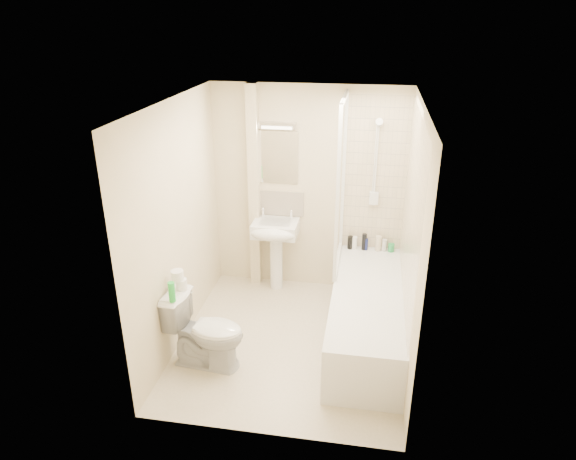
# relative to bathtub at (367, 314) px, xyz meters

# --- Properties ---
(floor) EXTENTS (2.50, 2.50, 0.00)m
(floor) POSITION_rel_bathtub_xyz_m (-0.75, -0.20, -0.29)
(floor) COLOR beige
(floor) RESTS_ON ground
(wall_back) EXTENTS (2.20, 0.02, 2.40)m
(wall_back) POSITION_rel_bathtub_xyz_m (-0.75, 1.05, 0.91)
(wall_back) COLOR beige
(wall_back) RESTS_ON ground
(wall_left) EXTENTS (0.02, 2.50, 2.40)m
(wall_left) POSITION_rel_bathtub_xyz_m (-1.85, -0.20, 0.91)
(wall_left) COLOR beige
(wall_left) RESTS_ON ground
(wall_right) EXTENTS (0.02, 2.50, 2.40)m
(wall_right) POSITION_rel_bathtub_xyz_m (0.35, -0.20, 0.91)
(wall_right) COLOR beige
(wall_right) RESTS_ON ground
(ceiling) EXTENTS (2.20, 2.50, 0.02)m
(ceiling) POSITION_rel_bathtub_xyz_m (-0.75, -0.20, 2.11)
(ceiling) COLOR white
(ceiling) RESTS_ON wall_back
(tile_back) EXTENTS (0.70, 0.01, 1.75)m
(tile_back) POSITION_rel_bathtub_xyz_m (0.00, 1.04, 1.14)
(tile_back) COLOR beige
(tile_back) RESTS_ON wall_back
(tile_right) EXTENTS (0.01, 2.10, 1.75)m
(tile_right) POSITION_rel_bathtub_xyz_m (0.34, 0.00, 1.14)
(tile_right) COLOR beige
(tile_right) RESTS_ON wall_right
(pipe_boxing) EXTENTS (0.12, 0.12, 2.40)m
(pipe_boxing) POSITION_rel_bathtub_xyz_m (-1.37, 0.99, 0.91)
(pipe_boxing) COLOR beige
(pipe_boxing) RESTS_ON ground
(splashback) EXTENTS (0.60, 0.02, 0.30)m
(splashback) POSITION_rel_bathtub_xyz_m (-1.10, 1.04, 0.74)
(splashback) COLOR beige
(splashback) RESTS_ON wall_back
(mirror) EXTENTS (0.46, 0.01, 0.60)m
(mirror) POSITION_rel_bathtub_xyz_m (-1.10, 1.04, 1.29)
(mirror) COLOR white
(mirror) RESTS_ON wall_back
(strip_light) EXTENTS (0.42, 0.07, 0.07)m
(strip_light) POSITION_rel_bathtub_xyz_m (-1.10, 1.02, 1.66)
(strip_light) COLOR silver
(strip_light) RESTS_ON wall_back
(bathtub) EXTENTS (0.70, 2.10, 0.55)m
(bathtub) POSITION_rel_bathtub_xyz_m (0.00, 0.00, 0.00)
(bathtub) COLOR white
(bathtub) RESTS_ON ground
(shower_screen) EXTENTS (0.04, 0.92, 1.80)m
(shower_screen) POSITION_rel_bathtub_xyz_m (-0.35, 0.60, 1.16)
(shower_screen) COLOR white
(shower_screen) RESTS_ON bathtub
(shower_fixture) EXTENTS (0.10, 0.16, 0.99)m
(shower_fixture) POSITION_rel_bathtub_xyz_m (-0.00, 0.99, 1.26)
(shower_fixture) COLOR white
(shower_fixture) RESTS_ON wall_back
(pedestal_sink) EXTENTS (0.51, 0.48, 0.99)m
(pedestal_sink) POSITION_rel_bathtub_xyz_m (-1.10, 0.81, 0.41)
(pedestal_sink) COLOR white
(pedestal_sink) RESTS_ON ground
(bottle_black_a) EXTENTS (0.06, 0.06, 0.15)m
(bottle_black_a) POSITION_rel_bathtub_xyz_m (-0.23, 0.96, 0.34)
(bottle_black_a) COLOR black
(bottle_black_a) RESTS_ON bathtub
(bottle_white_a) EXTENTS (0.06, 0.06, 0.15)m
(bottle_white_a) POSITION_rel_bathtub_xyz_m (-0.19, 0.96, 0.34)
(bottle_white_a) COLOR white
(bottle_white_a) RESTS_ON bathtub
(bottle_black_b) EXTENTS (0.05, 0.05, 0.20)m
(bottle_black_b) POSITION_rel_bathtub_xyz_m (-0.07, 0.96, 0.36)
(bottle_black_b) COLOR black
(bottle_black_b) RESTS_ON bathtub
(bottle_blue) EXTENTS (0.05, 0.05, 0.14)m
(bottle_blue) POSITION_rel_bathtub_xyz_m (-0.05, 0.96, 0.33)
(bottle_blue) COLOR navy
(bottle_blue) RESTS_ON bathtub
(bottle_cream) EXTENTS (0.07, 0.07, 0.18)m
(bottle_cream) POSITION_rel_bathtub_xyz_m (0.09, 0.96, 0.35)
(bottle_cream) COLOR beige
(bottle_cream) RESTS_ON bathtub
(bottle_white_b) EXTENTS (0.05, 0.05, 0.14)m
(bottle_white_b) POSITION_rel_bathtub_xyz_m (0.16, 0.96, 0.33)
(bottle_white_b) COLOR silver
(bottle_white_b) RESTS_ON bathtub
(bottle_green) EXTENTS (0.07, 0.07, 0.09)m
(bottle_green) POSITION_rel_bathtub_xyz_m (0.24, 0.96, 0.31)
(bottle_green) COLOR green
(bottle_green) RESTS_ON bathtub
(toilet) EXTENTS (0.55, 0.80, 0.73)m
(toilet) POSITION_rel_bathtub_xyz_m (-1.47, -0.66, 0.08)
(toilet) COLOR white
(toilet) RESTS_ON ground
(toilet_roll_lower) EXTENTS (0.10, 0.10, 0.10)m
(toilet_roll_lower) POSITION_rel_bathtub_xyz_m (-1.71, -0.57, 0.50)
(toilet_roll_lower) COLOR white
(toilet_roll_lower) RESTS_ON toilet
(toilet_roll_upper) EXTENTS (0.12, 0.12, 0.09)m
(toilet_roll_upper) POSITION_rel_bathtub_xyz_m (-1.74, -0.58, 0.59)
(toilet_roll_upper) COLOR white
(toilet_roll_upper) RESTS_ON toilet_roll_lower
(green_bottle) EXTENTS (0.06, 0.06, 0.19)m
(green_bottle) POSITION_rel_bathtub_xyz_m (-1.71, -0.79, 0.54)
(green_bottle) COLOR green
(green_bottle) RESTS_ON toilet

